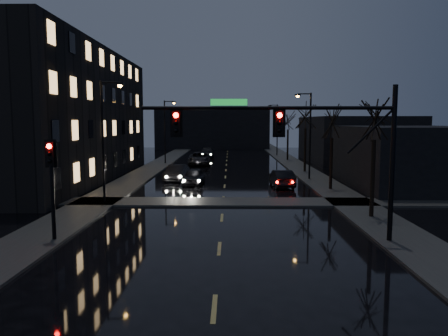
{
  "coord_description": "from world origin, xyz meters",
  "views": [
    {
      "loc": [
        0.45,
        -10.19,
        5.43
      ],
      "look_at": [
        0.17,
        10.53,
        3.2
      ],
      "focal_mm": 35.0,
      "sensor_mm": 36.0,
      "label": 1
    }
  ],
  "objects_px": {
    "oncoming_car_b": "(176,173)",
    "oncoming_car_d": "(207,153)",
    "oncoming_car_a": "(194,177)",
    "lead_car": "(282,178)",
    "oncoming_car_c": "(199,159)"
  },
  "relations": [
    {
      "from": "oncoming_car_d",
      "to": "lead_car",
      "type": "relative_size",
      "value": 1.16
    },
    {
      "from": "oncoming_car_a",
      "to": "oncoming_car_b",
      "type": "relative_size",
      "value": 0.94
    },
    {
      "from": "oncoming_car_c",
      "to": "oncoming_car_d",
      "type": "xyz_separation_m",
      "value": [
        0.41,
        11.24,
        -0.07
      ]
    },
    {
      "from": "oncoming_car_b",
      "to": "oncoming_car_d",
      "type": "distance_m",
      "value": 25.69
    },
    {
      "from": "oncoming_car_a",
      "to": "lead_car",
      "type": "bearing_deg",
      "value": -5.8
    },
    {
      "from": "oncoming_car_b",
      "to": "oncoming_car_d",
      "type": "relative_size",
      "value": 0.88
    },
    {
      "from": "oncoming_car_b",
      "to": "lead_car",
      "type": "relative_size",
      "value": 1.02
    },
    {
      "from": "oncoming_car_a",
      "to": "oncoming_car_c",
      "type": "distance_m",
      "value": 16.9
    },
    {
      "from": "oncoming_car_c",
      "to": "lead_car",
      "type": "distance_m",
      "value": 19.73
    },
    {
      "from": "lead_car",
      "to": "oncoming_car_c",
      "type": "bearing_deg",
      "value": -70.96
    },
    {
      "from": "oncoming_car_c",
      "to": "oncoming_car_a",
      "type": "bearing_deg",
      "value": -90.37
    },
    {
      "from": "oncoming_car_c",
      "to": "lead_car",
      "type": "xyz_separation_m",
      "value": [
        8.07,
        -18.0,
        -0.09
      ]
    },
    {
      "from": "oncoming_car_d",
      "to": "oncoming_car_a",
      "type": "bearing_deg",
      "value": -90.27
    },
    {
      "from": "oncoming_car_a",
      "to": "oncoming_car_b",
      "type": "bearing_deg",
      "value": 128.44
    },
    {
      "from": "oncoming_car_b",
      "to": "oncoming_car_c",
      "type": "xyz_separation_m",
      "value": [
        1.11,
        14.4,
        0.08
      ]
    }
  ]
}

